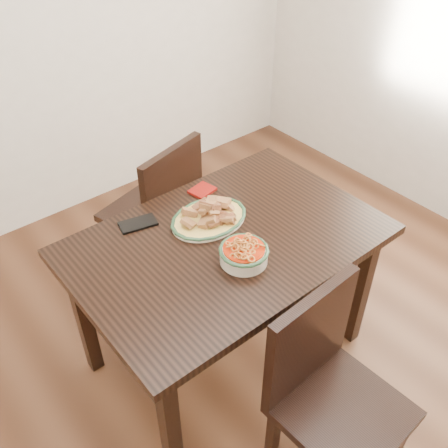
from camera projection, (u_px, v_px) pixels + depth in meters
floor at (256, 356)px, 2.51m from camera, size 3.50×3.50×0.00m
wall_back at (52, 7)px, 2.75m from camera, size 3.50×0.10×2.60m
dining_table at (227, 254)px, 2.12m from camera, size 1.28×0.85×0.75m
chair_far at (160, 208)px, 2.64m from camera, size 0.52×0.52×0.89m
chair_near at (327, 386)px, 1.81m from camera, size 0.44×0.44×0.89m
fish_plate at (209, 212)px, 2.13m from camera, size 0.35×0.27×0.11m
noodle_bowl at (244, 253)px, 1.93m from camera, size 0.20×0.20×0.08m
smartphone at (138, 224)px, 2.13m from camera, size 0.17×0.12×0.01m
napkin at (202, 190)px, 2.32m from camera, size 0.13×0.11×0.01m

